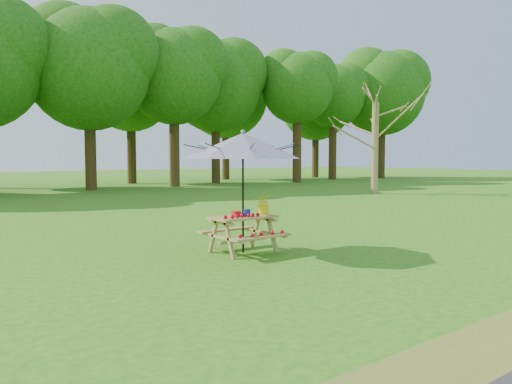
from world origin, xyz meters
TOP-DOWN VIEW (x-y plane):
  - ground at (0.00, 0.00)m, footprint 120.00×120.00m
  - treeline at (0.00, 22.00)m, footprint 60.00×12.00m
  - bare_tree at (9.55, 10.53)m, footprint 6.76×6.76m
  - picnic_table at (-4.20, 2.45)m, footprint 1.20×1.32m
  - patio_umbrella at (-4.20, 2.45)m, footprint 2.73×2.73m
  - produce_bins at (-4.25, 2.46)m, footprint 0.31×0.36m
  - tomatoes_row at (-4.35, 2.27)m, footprint 0.77×0.13m
  - flower_bucket at (-3.76, 2.41)m, footprint 0.30×0.27m

SIDE VIEW (x-z plane):
  - ground at x=0.00m, z-range 0.00..0.00m
  - picnic_table at x=-4.20m, z-range -0.01..0.66m
  - tomatoes_row at x=-4.35m, z-range 0.67..0.74m
  - produce_bins at x=-4.25m, z-range 0.66..0.79m
  - flower_bucket at x=-3.76m, z-range 0.68..1.11m
  - patio_umbrella at x=-4.20m, z-range 0.82..3.07m
  - bare_tree at x=9.55m, z-range 1.08..11.14m
  - treeline at x=0.00m, z-range 0.00..16.00m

